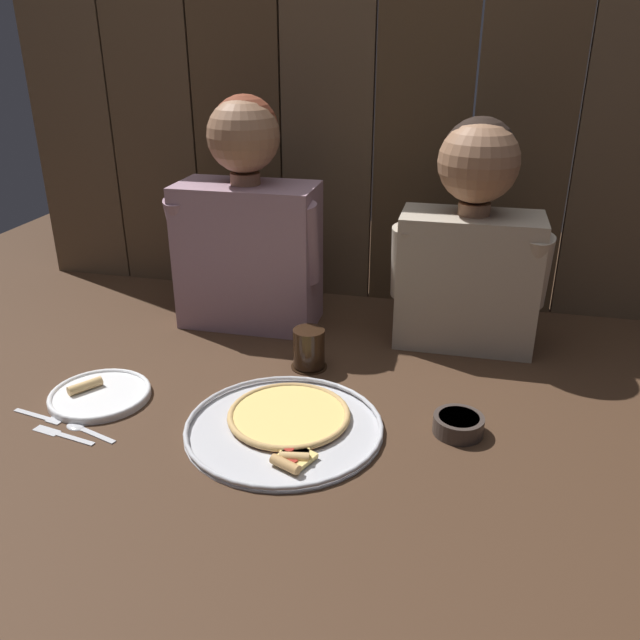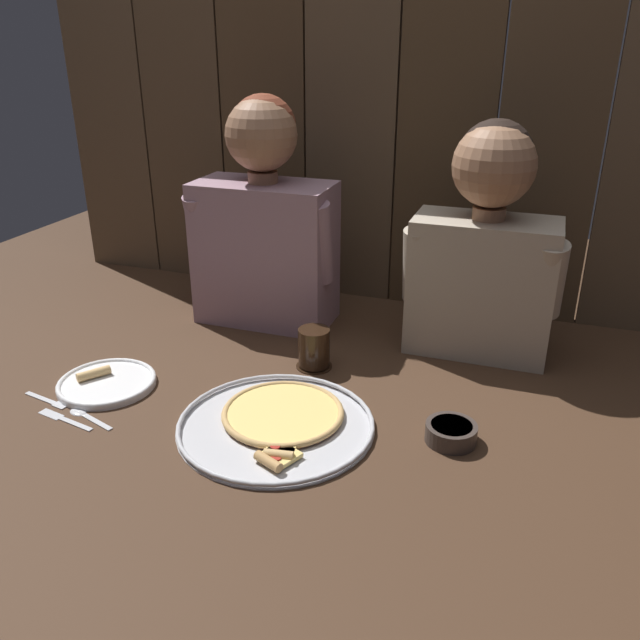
# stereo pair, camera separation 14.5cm
# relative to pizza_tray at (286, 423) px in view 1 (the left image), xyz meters

# --- Properties ---
(ground_plane) EXTENTS (3.20, 3.20, 0.00)m
(ground_plane) POSITION_rel_pizza_tray_xyz_m (0.05, 0.07, -0.01)
(ground_plane) COLOR #422B1C
(pizza_tray) EXTENTS (0.42, 0.42, 0.03)m
(pizza_tray) POSITION_rel_pizza_tray_xyz_m (0.00, 0.00, 0.00)
(pizza_tray) COLOR silver
(pizza_tray) RESTS_ON ground
(dinner_plate) EXTENTS (0.23, 0.23, 0.03)m
(dinner_plate) POSITION_rel_pizza_tray_xyz_m (-0.45, 0.02, -0.00)
(dinner_plate) COLOR white
(dinner_plate) RESTS_ON ground
(drinking_glass) EXTENTS (0.09, 0.09, 0.10)m
(drinking_glass) POSITION_rel_pizza_tray_xyz_m (-0.02, 0.27, 0.04)
(drinking_glass) COLOR black
(drinking_glass) RESTS_ON ground
(dipping_bowl) EXTENTS (0.11, 0.11, 0.04)m
(dipping_bowl) POSITION_rel_pizza_tray_xyz_m (0.36, 0.06, 0.01)
(dipping_bowl) COLOR #3D332D
(dipping_bowl) RESTS_ON ground
(table_fork) EXTENTS (0.13, 0.04, 0.01)m
(table_fork) POSITION_rel_pizza_tray_xyz_m (-0.53, -0.08, -0.01)
(table_fork) COLOR silver
(table_fork) RESTS_ON ground
(table_knife) EXTENTS (0.16, 0.05, 0.01)m
(table_knife) POSITION_rel_pizza_tray_xyz_m (-0.44, -0.14, -0.01)
(table_knife) COLOR silver
(table_knife) RESTS_ON ground
(table_spoon) EXTENTS (0.14, 0.06, 0.01)m
(table_spoon) POSITION_rel_pizza_tray_xyz_m (-0.42, -0.11, -0.01)
(table_spoon) COLOR silver
(table_spoon) RESTS_ON ground
(diner_left) EXTENTS (0.41, 0.21, 0.62)m
(diner_left) POSITION_rel_pizza_tray_xyz_m (-0.25, 0.51, 0.28)
(diner_left) COLOR gray
(diner_left) RESTS_ON ground
(diner_right) EXTENTS (0.39, 0.21, 0.59)m
(diner_right) POSITION_rel_pizza_tray_xyz_m (0.35, 0.51, 0.28)
(diner_right) COLOR #B2A38E
(diner_right) RESTS_ON ground
(wooden_backdrop_wall) EXTENTS (2.19, 0.03, 1.31)m
(wooden_backdrop_wall) POSITION_rel_pizza_tray_xyz_m (0.05, 0.79, 0.64)
(wooden_backdrop_wall) COLOR brown
(wooden_backdrop_wall) RESTS_ON ground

